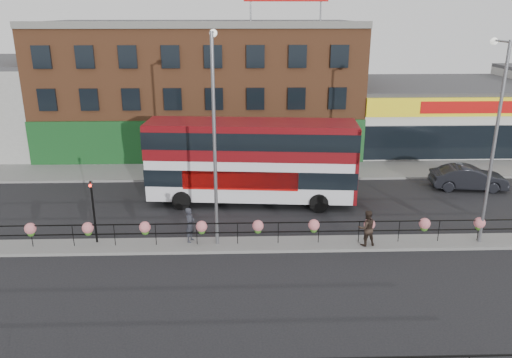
{
  "coord_description": "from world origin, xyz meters",
  "views": [
    {
      "loc": [
        -0.8,
        -22.35,
        11.05
      ],
      "look_at": [
        0.0,
        3.0,
        2.5
      ],
      "focal_mm": 35.0,
      "sensor_mm": 36.0,
      "label": 1
    }
  ],
  "objects_px": {
    "lamp_column_east": "(494,127)",
    "double_decker_bus": "(252,154)",
    "pedestrian_b": "(367,228)",
    "lamp_column_west": "(214,123)",
    "car": "(468,178)",
    "pedestrian_a": "(190,225)"
  },
  "relations": [
    {
      "from": "lamp_column_east",
      "to": "double_decker_bus",
      "type": "bearing_deg",
      "value": 152.23
    },
    {
      "from": "pedestrian_b",
      "to": "lamp_column_west",
      "type": "xyz_separation_m",
      "value": [
        -7.29,
        0.68,
        5.09
      ]
    },
    {
      "from": "car",
      "to": "lamp_column_west",
      "type": "xyz_separation_m",
      "value": [
        -16.0,
        -7.61,
        5.37
      ]
    },
    {
      "from": "double_decker_bus",
      "to": "pedestrian_b",
      "type": "height_order",
      "value": "double_decker_bus"
    },
    {
      "from": "car",
      "to": "lamp_column_east",
      "type": "xyz_separation_m",
      "value": [
        -2.94,
        -7.82,
        5.14
      ]
    },
    {
      "from": "double_decker_bus",
      "to": "car",
      "type": "distance_m",
      "value": 14.44
    },
    {
      "from": "pedestrian_b",
      "to": "lamp_column_east",
      "type": "height_order",
      "value": "lamp_column_east"
    },
    {
      "from": "pedestrian_a",
      "to": "lamp_column_east",
      "type": "distance_m",
      "value": 15.21
    },
    {
      "from": "pedestrian_a",
      "to": "lamp_column_east",
      "type": "bearing_deg",
      "value": -72.46
    },
    {
      "from": "car",
      "to": "lamp_column_east",
      "type": "bearing_deg",
      "value": 165.5
    },
    {
      "from": "pedestrian_b",
      "to": "lamp_column_west",
      "type": "relative_size",
      "value": 0.18
    },
    {
      "from": "double_decker_bus",
      "to": "lamp_column_west",
      "type": "xyz_separation_m",
      "value": [
        -1.87,
        -5.68,
        3.09
      ]
    },
    {
      "from": "double_decker_bus",
      "to": "pedestrian_a",
      "type": "bearing_deg",
      "value": -119.58
    },
    {
      "from": "double_decker_bus",
      "to": "lamp_column_east",
      "type": "height_order",
      "value": "lamp_column_east"
    },
    {
      "from": "pedestrian_a",
      "to": "pedestrian_b",
      "type": "relative_size",
      "value": 0.98
    },
    {
      "from": "pedestrian_b",
      "to": "lamp_column_east",
      "type": "bearing_deg",
      "value": 176.73
    },
    {
      "from": "double_decker_bus",
      "to": "pedestrian_a",
      "type": "height_order",
      "value": "double_decker_bus"
    },
    {
      "from": "car",
      "to": "lamp_column_west",
      "type": "relative_size",
      "value": 0.48
    },
    {
      "from": "double_decker_bus",
      "to": "pedestrian_b",
      "type": "xyz_separation_m",
      "value": [
        5.42,
        -6.35,
        -2.0
      ]
    },
    {
      "from": "pedestrian_a",
      "to": "lamp_column_west",
      "type": "relative_size",
      "value": 0.18
    },
    {
      "from": "double_decker_bus",
      "to": "pedestrian_a",
      "type": "distance_m",
      "value": 6.8
    },
    {
      "from": "pedestrian_b",
      "to": "lamp_column_west",
      "type": "distance_m",
      "value": 8.92
    }
  ]
}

